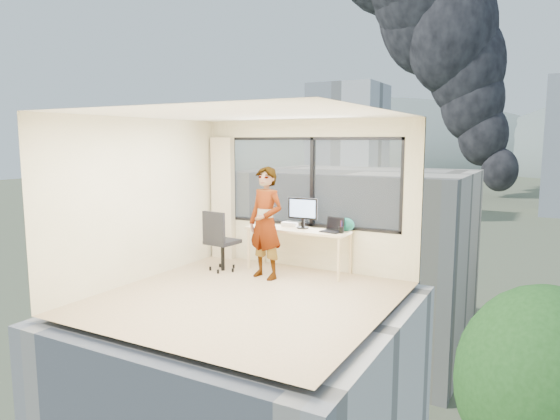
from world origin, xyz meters
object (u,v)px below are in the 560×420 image
Objects in this scene: chair at (222,240)px; laptop at (331,226)px; game_console at (291,224)px; person at (266,223)px; desk at (298,250)px; handbag at (346,224)px; monitor at (303,213)px.

chair reaches higher than laptop.
game_console is 0.90m from laptop.
game_console is (0.04, 0.82, -0.13)m from person.
desk is 5.07× the size of laptop.
person is at bearing 2.55° from chair.
game_console is 0.80× the size of laptop.
chair is 1.24m from game_console.
game_console is at bearing 141.38° from desk.
chair reaches higher than desk.
person reaches higher than handbag.
monitor is (0.33, 0.69, 0.10)m from person.
game_console is 0.98× the size of handbag.
handbag is at bearing 60.85° from laptop.
monitor is at bearing 33.09° from chair.
person is at bearing -136.59° from laptop.
game_console is at bearing 164.27° from handbag.
person is at bearing -93.57° from game_console.
desk is 1.67× the size of chair.
desk is at bearing 31.45° from chair.
person is 0.83m from game_console.
desk is 3.39× the size of monitor.
handbag reaches higher than game_console.
laptop is at bearing -15.92° from game_console.
desk is 6.22× the size of handbag.
laptop is (0.63, -0.04, 0.48)m from desk.
laptop is (0.87, -0.24, 0.07)m from game_console.
game_console is 1.05m from handbag.
chair is 3.80× the size of game_console.
handbag reaches higher than laptop.
desk is 0.87m from person.
desk is 6.36× the size of game_console.
game_console is (-0.24, 0.19, 0.41)m from desk.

